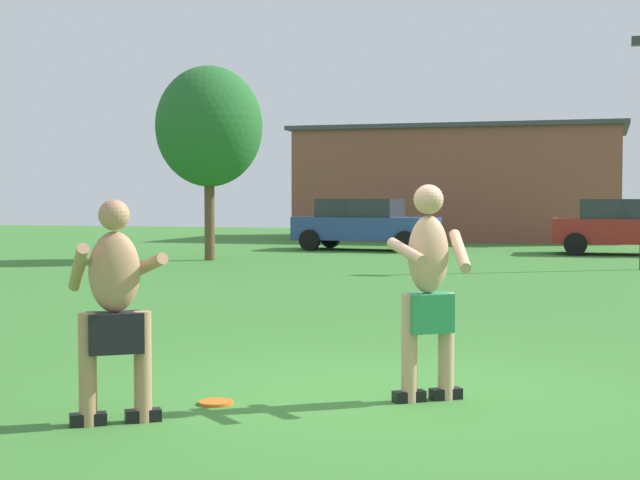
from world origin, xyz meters
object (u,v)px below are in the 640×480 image
Objects in this scene: car_blue_mid_lot at (364,223)px; frisbee at (216,403)px; car_red_near_post at (629,226)px; tree_left_field at (209,127)px; player_near at (428,286)px; player_in_black at (115,306)px.

frisbee is at bearing -79.18° from car_blue_mid_lot.
car_blue_mid_lot is at bearing 179.25° from car_red_near_post.
frisbee is 0.06× the size of tree_left_field.
player_near is 2.49m from player_in_black.
frisbee is (0.45, 0.81, -0.85)m from player_in_black.
car_red_near_post is 12.15m from tree_left_field.
player_in_black reaches higher than car_red_near_post.
tree_left_field is at bearing 113.25° from frisbee.
frisbee is 0.06× the size of car_blue_mid_lot.
player_in_black is 22.75m from car_red_near_post.
car_red_near_post is (2.00, 20.97, -0.11)m from player_near.
frisbee is at bearing 60.98° from player_in_black.
player_in_black reaches higher than car_blue_mid_lot.
tree_left_field reaches higher than player_in_black.
player_near reaches higher than frisbee.
car_blue_mid_lot is at bearing 100.82° from frisbee.
car_blue_mid_lot is 0.89× the size of tree_left_field.
frisbee is 17.72m from tree_left_field.
tree_left_field is (-8.46, 15.37, 2.51)m from player_near.
car_red_near_post is at bearing 28.16° from tree_left_field.
tree_left_field is at bearing 110.91° from player_in_black.
player_near is at bearing -74.75° from car_blue_mid_lot.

